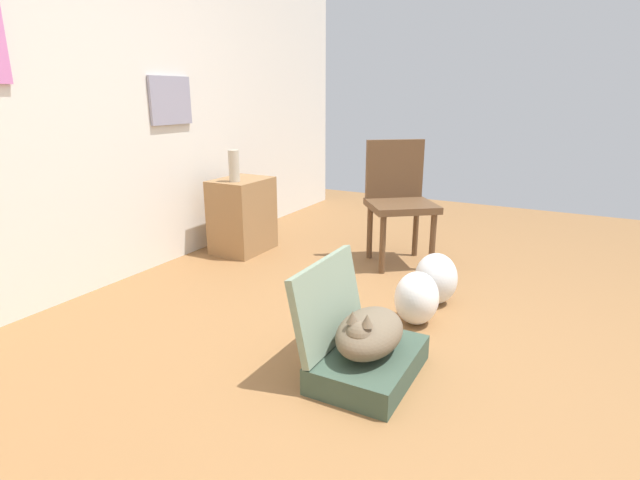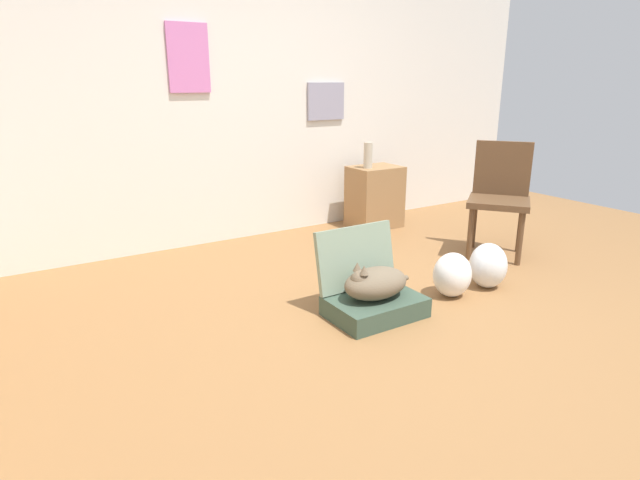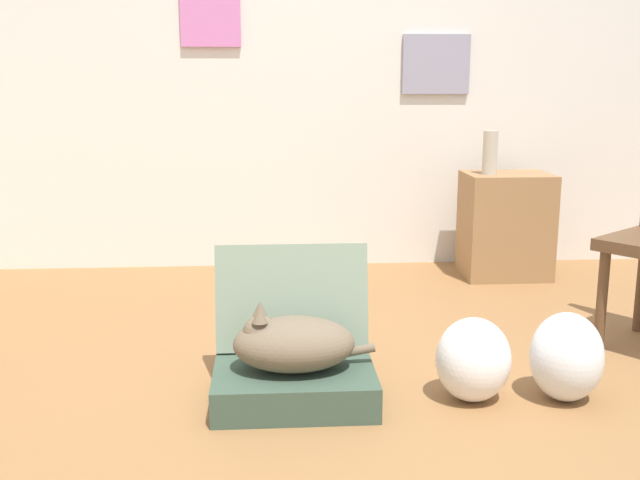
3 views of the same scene
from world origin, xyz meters
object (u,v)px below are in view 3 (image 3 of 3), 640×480
at_px(plastic_bag_clear, 566,357).
at_px(side_table, 505,225).
at_px(suitcase_base, 294,386).
at_px(cat, 292,343).
at_px(vase_tall, 490,153).
at_px(plastic_bag_white, 473,360).

relative_size(plastic_bag_clear, side_table, 0.54).
relative_size(suitcase_base, cat, 1.12).
distance_m(cat, side_table, 2.10).
bearing_deg(vase_tall, side_table, 15.13).
relative_size(suitcase_base, plastic_bag_white, 1.87).
bearing_deg(plastic_bag_white, cat, 177.96).
relative_size(plastic_bag_white, plastic_bag_clear, 0.95).
bearing_deg(side_table, cat, -127.71).
height_order(suitcase_base, plastic_bag_clear, plastic_bag_clear).
distance_m(plastic_bag_clear, vase_tall, 1.77).
bearing_deg(plastic_bag_white, plastic_bag_clear, -2.98).
xyz_separation_m(plastic_bag_clear, vase_tall, (0.19, 1.67, 0.56)).
relative_size(plastic_bag_white, vase_tall, 1.25).
distance_m(cat, plastic_bag_white, 0.65).
distance_m(plastic_bag_clear, side_table, 1.74).
bearing_deg(suitcase_base, plastic_bag_clear, -2.36).
bearing_deg(suitcase_base, vase_tall, 54.65).
relative_size(plastic_bag_white, side_table, 0.51).
height_order(plastic_bag_white, plastic_bag_clear, plastic_bag_clear).
distance_m(plastic_bag_white, vase_tall, 1.83).
xyz_separation_m(cat, side_table, (1.29, 1.66, 0.08)).
height_order(cat, plastic_bag_clear, cat).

